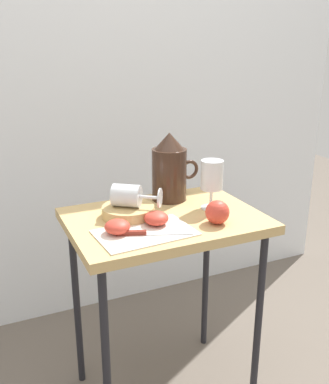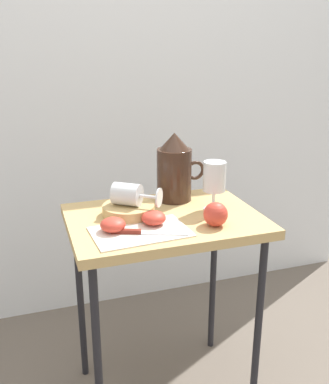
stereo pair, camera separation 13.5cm
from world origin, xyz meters
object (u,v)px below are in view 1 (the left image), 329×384
object	(u,v)px
table	(165,237)
apple_half_left	(117,227)
apple_half_right	(156,218)
wine_glass_upright	(212,178)
basket_tray	(128,211)
wine_glass_tipped_near	(128,196)
knife	(143,233)
apple_whole	(217,212)
pitcher	(169,173)

from	to	relation	value
table	apple_half_left	xyz separation A→B (m)	(-0.18, -0.07, 0.09)
apple_half_right	wine_glass_upright	bearing A→B (deg)	14.45
basket_tray	apple_half_left	distance (m)	0.14
wine_glass_tipped_near	knife	world-z (taller)	wine_glass_tipped_near
basket_tray	apple_whole	xyz separation A→B (m)	(0.22, -0.16, 0.02)
table	pitcher	world-z (taller)	pitcher
apple_half_left	knife	distance (m)	0.08
basket_tray	apple_half_left	xyz separation A→B (m)	(-0.07, -0.11, 0.01)
basket_tray	apple_half_right	xyz separation A→B (m)	(0.05, -0.10, 0.01)
table	apple_half_right	bearing A→B (deg)	-132.10
basket_tray	apple_whole	size ratio (longest dim) A/B	2.24
apple_half_right	knife	size ratio (longest dim) A/B	0.35
apple_half_right	table	bearing A→B (deg)	47.90
table	apple_half_right	size ratio (longest dim) A/B	9.28
table	apple_half_right	xyz separation A→B (m)	(-0.05, -0.06, 0.09)
wine_glass_tipped_near	apple_half_right	size ratio (longest dim) A/B	2.20
pitcher	wine_glass_tipped_near	size ratio (longest dim) A/B	1.47
apple_half_left	apple_whole	xyz separation A→B (m)	(0.30, -0.05, 0.01)
table	wine_glass_tipped_near	xyz separation A→B (m)	(-0.10, 0.04, 0.14)
apple_half_left	apple_half_right	world-z (taller)	same
pitcher	knife	world-z (taller)	pitcher
pitcher	apple_half_left	world-z (taller)	pitcher
apple_whole	knife	bearing A→B (deg)	178.20
basket_tray	wine_glass_upright	xyz separation A→B (m)	(0.27, -0.04, 0.09)
pitcher	knife	xyz separation A→B (m)	(-0.20, -0.25, -0.09)
table	pitcher	xyz separation A→B (m)	(0.08, 0.14, 0.16)
table	apple_half_right	world-z (taller)	apple_half_right
apple_half_right	basket_tray	bearing A→B (deg)	116.85
wine_glass_upright	apple_whole	bearing A→B (deg)	-112.03
table	apple_whole	xyz separation A→B (m)	(0.12, -0.12, 0.11)
pitcher	apple_whole	xyz separation A→B (m)	(0.04, -0.26, -0.06)
apple_half_left	wine_glass_upright	bearing A→B (deg)	11.37
table	pitcher	distance (m)	0.23
table	basket_tray	world-z (taller)	basket_tray
pitcher	apple_whole	bearing A→B (deg)	-81.53
wine_glass_upright	knife	bearing A→B (deg)	-158.93
basket_tray	pitcher	size ratio (longest dim) A/B	0.70
knife	apple_half_right	bearing A→B (deg)	39.88
table	wine_glass_tipped_near	bearing A→B (deg)	158.36
apple_half_left	table	bearing A→B (deg)	21.84
wine_glass_tipped_near	apple_whole	distance (m)	0.28
pitcher	basket_tray	bearing A→B (deg)	-152.84
wine_glass_upright	apple_half_left	world-z (taller)	wine_glass_upright
table	wine_glass_tipped_near	size ratio (longest dim) A/B	4.23
pitcher	wine_glass_tipped_near	bearing A→B (deg)	-152.29
pitcher	apple_half_left	size ratio (longest dim) A/B	3.22
basket_tray	wine_glass_tipped_near	bearing A→B (deg)	-64.33
apple_half_right	apple_whole	bearing A→B (deg)	-18.96
pitcher	knife	distance (m)	0.33
knife	table	bearing A→B (deg)	43.84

